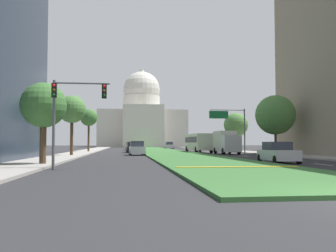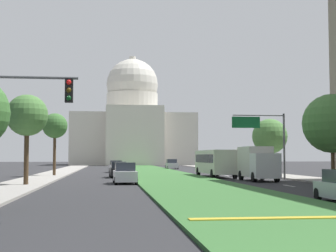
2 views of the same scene
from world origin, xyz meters
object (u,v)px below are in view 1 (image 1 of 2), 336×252
(capitol_building, at_px, (142,120))
(sedan_far_horizon, at_px, (130,146))
(street_tree_left_near, at_px, (44,106))
(traffic_light_near_left, at_px, (69,104))
(overhead_guide_sign, at_px, (231,121))
(street_tree_right_mid, at_px, (275,115))
(sedan_very_far, at_px, (169,146))
(city_bus, at_px, (198,141))
(street_tree_left_far, at_px, (89,118))
(sedan_midblock, at_px, (137,149))
(street_tree_right_far, at_px, (236,125))
(street_tree_left_mid, at_px, (72,110))
(box_truck_delivery, at_px, (226,142))
(sedan_lead_stopped, at_px, (278,153))
(sedan_distant, at_px, (132,148))

(capitol_building, relative_size, sedan_far_horizon, 7.46)
(street_tree_left_near, bearing_deg, traffic_light_near_left, -59.56)
(overhead_guide_sign, distance_m, street_tree_right_mid, 8.74)
(capitol_building, distance_m, sedan_very_far, 49.19)
(overhead_guide_sign, relative_size, sedan_very_far, 1.43)
(overhead_guide_sign, height_order, street_tree_right_mid, street_tree_right_mid)
(traffic_light_near_left, bearing_deg, city_bus, 67.37)
(street_tree_left_far, distance_m, sedan_midblock, 18.32)
(street_tree_left_near, distance_m, street_tree_right_far, 41.83)
(capitol_building, bearing_deg, street_tree_left_mid, -97.29)
(overhead_guide_sign, xyz_separation_m, street_tree_right_far, (3.35, 8.58, -0.05))
(box_truck_delivery, relative_size, city_bus, 0.58)
(city_bus, bearing_deg, street_tree_left_mid, -140.04)
(capitol_building, bearing_deg, sedan_far_horizon, -94.65)
(traffic_light_near_left, xyz_separation_m, box_truck_delivery, (17.23, 27.42, -2.12))
(sedan_lead_stopped, bearing_deg, traffic_light_near_left, -160.42)
(box_truck_delivery, bearing_deg, street_tree_left_near, -129.57)
(street_tree_left_mid, xyz_separation_m, sedan_lead_stopped, (17.86, -15.79, -4.60))
(sedan_midblock, bearing_deg, street_tree_right_mid, -9.05)
(sedan_midblock, relative_size, sedan_very_far, 0.98)
(street_tree_right_mid, xyz_separation_m, city_bus, (-6.67, 14.90, -3.21))
(sedan_very_far, relative_size, box_truck_delivery, 0.71)
(capitol_building, xyz_separation_m, sedan_far_horizon, (-5.34, -65.56, -9.61))
(capitol_building, height_order, sedan_lead_stopped, capitol_building)
(street_tree_left_far, bearing_deg, street_tree_right_far, -4.54)
(capitol_building, bearing_deg, sedan_very_far, -84.14)
(street_tree_left_mid, relative_size, box_truck_delivery, 1.10)
(traffic_light_near_left, bearing_deg, sedan_midblock, 78.70)
(street_tree_left_mid, relative_size, street_tree_right_mid, 0.94)
(city_bus, bearing_deg, sedan_distant, 179.57)
(overhead_guide_sign, relative_size, sedan_far_horizon, 1.48)
(traffic_light_near_left, relative_size, overhead_guide_sign, 0.80)
(traffic_light_near_left, bearing_deg, street_tree_left_mid, 97.56)
(street_tree_right_mid, relative_size, street_tree_left_far, 1.03)
(capitol_building, relative_size, sedan_lead_stopped, 7.46)
(sedan_midblock, xyz_separation_m, sedan_far_horizon, (-0.36, 29.82, -0.03))
(capitol_building, relative_size, street_tree_left_near, 5.77)
(street_tree_left_near, height_order, box_truck_delivery, street_tree_left_near)
(street_tree_right_far, bearing_deg, traffic_light_near_left, -120.04)
(street_tree_right_mid, height_order, sedan_lead_stopped, street_tree_right_mid)
(traffic_light_near_left, relative_size, street_tree_right_far, 0.78)
(sedan_midblock, bearing_deg, sedan_lead_stopped, -61.03)
(street_tree_right_mid, relative_size, sedan_lead_stopped, 1.70)
(sedan_midblock, relative_size, sedan_far_horizon, 1.02)
(overhead_guide_sign, bearing_deg, capitol_building, 95.61)
(capitol_building, relative_size, sedan_distant, 6.87)
(city_bus, bearing_deg, sedan_lead_stopped, -90.00)
(traffic_light_near_left, height_order, street_tree_right_far, street_tree_right_far)
(city_bus, bearing_deg, sedan_midblock, -130.09)
(traffic_light_near_left, xyz_separation_m, city_bus, (15.05, 36.11, -2.03))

